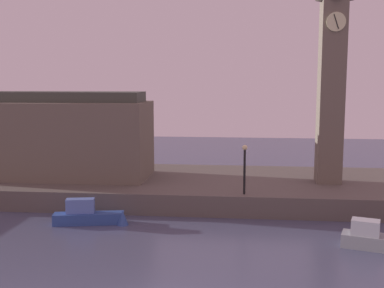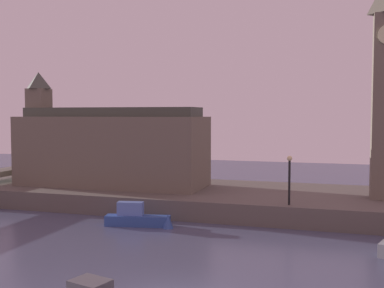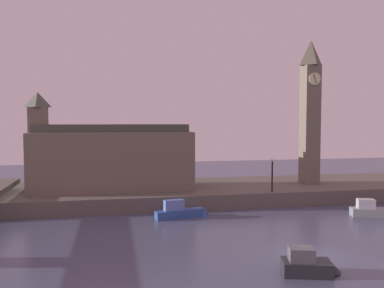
% 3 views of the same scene
% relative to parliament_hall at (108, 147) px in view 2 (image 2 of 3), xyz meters
% --- Properties ---
extents(far_embankment, '(70.00, 12.00, 1.50)m').
position_rel_parliament_hall_xyz_m(far_embankment, '(13.06, 0.42, -4.12)').
color(far_embankment, '#5B544C').
rests_on(far_embankment, ground).
extents(parliament_hall, '(16.67, 5.83, 10.16)m').
position_rel_parliament_hall_xyz_m(parliament_hall, '(0.00, 0.00, 0.00)').
color(parliament_hall, '#6B6051').
rests_on(parliament_hall, far_embankment).
extents(streetlamp, '(0.36, 0.36, 3.42)m').
position_rel_parliament_hall_xyz_m(streetlamp, '(16.33, -4.69, -1.20)').
color(streetlamp, black).
rests_on(streetlamp, far_embankment).
extents(boat_tour_blue, '(5.08, 1.83, 1.83)m').
position_rel_parliament_hall_xyz_m(boat_tour_blue, '(6.52, -7.76, -4.32)').
color(boat_tour_blue, '#2D4C93').
rests_on(boat_tour_blue, ground).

